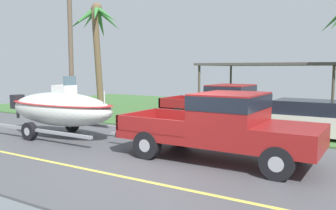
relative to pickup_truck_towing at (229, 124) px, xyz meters
name	(u,v)px	position (x,y,z in m)	size (l,w,h in m)	color
ground	(265,122)	(-1.16, 7.58, -1.06)	(36.00, 22.00, 0.11)	#4C4C51
pickup_truck_towing	(229,124)	(0.00, 0.00, 0.00)	(5.77, 2.16, 1.90)	maroon
boat_on_trailer	(60,109)	(-6.69, 0.00, 0.01)	(6.09, 2.24, 2.28)	gray
parked_pickup_background	(230,103)	(-2.15, 5.53, -0.02)	(5.70, 2.14, 1.84)	maroon
parked_sedan_far	(315,120)	(1.45, 4.80, -0.38)	(4.33, 1.86, 1.38)	beige
carport_awning	(273,65)	(-2.22, 12.53, 1.69)	(7.84, 5.62, 2.86)	#4C4238
palm_tree_mid	(97,32)	(-11.25, 7.03, 3.68)	(3.10, 3.06, 6.45)	brown
utility_pole	(70,38)	(-10.37, 4.05, 3.07)	(0.24, 1.80, 7.93)	brown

